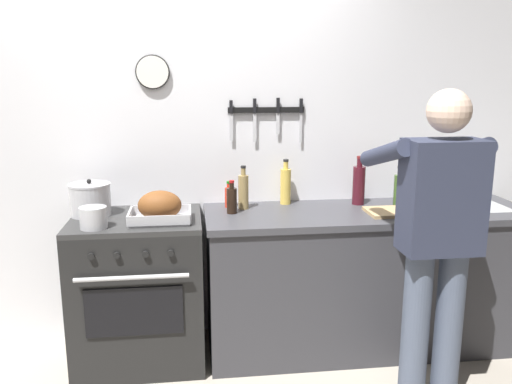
{
  "coord_description": "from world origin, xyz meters",
  "views": [
    {
      "loc": [
        0.11,
        -2.07,
        1.72
      ],
      "look_at": [
        0.48,
        0.85,
        1.07
      ],
      "focal_mm": 37.01,
      "sensor_mm": 36.0,
      "label": 1
    }
  ],
  "objects_px": {
    "saucepan": "(93,218)",
    "bottle_hot_sauce": "(229,197)",
    "roasting_pan": "(160,208)",
    "bottle_soy_sauce": "(232,200)",
    "stove": "(139,289)",
    "bottle_cooking_oil": "(286,185)",
    "stock_pot": "(90,199)",
    "cutting_board": "(397,212)",
    "bottle_vinegar": "(243,191)",
    "bottle_olive_oil": "(399,189)",
    "person_cook": "(437,232)",
    "bottle_wine_red": "(359,184)"
  },
  "relations": [
    {
      "from": "roasting_pan",
      "to": "bottle_vinegar",
      "type": "distance_m",
      "value": 0.56
    },
    {
      "from": "saucepan",
      "to": "bottle_wine_red",
      "type": "bearing_deg",
      "value": 12.33
    },
    {
      "from": "roasting_pan",
      "to": "cutting_board",
      "type": "height_order",
      "value": "roasting_pan"
    },
    {
      "from": "stove",
      "to": "cutting_board",
      "type": "relative_size",
      "value": 2.5
    },
    {
      "from": "cutting_board",
      "to": "bottle_hot_sauce",
      "type": "xyz_separation_m",
      "value": [
        -1.0,
        0.28,
        0.06
      ]
    },
    {
      "from": "bottle_hot_sauce",
      "to": "bottle_wine_red",
      "type": "bearing_deg",
      "value": -1.78
    },
    {
      "from": "stove",
      "to": "bottle_hot_sauce",
      "type": "bearing_deg",
      "value": 18.34
    },
    {
      "from": "saucepan",
      "to": "bottle_hot_sauce",
      "type": "xyz_separation_m",
      "value": [
        0.77,
        0.38,
        0.01
      ]
    },
    {
      "from": "cutting_board",
      "to": "bottle_olive_oil",
      "type": "bearing_deg",
      "value": 66.0
    },
    {
      "from": "saucepan",
      "to": "bottle_cooking_oil",
      "type": "relative_size",
      "value": 0.5
    },
    {
      "from": "stock_pot",
      "to": "cutting_board",
      "type": "relative_size",
      "value": 0.67
    },
    {
      "from": "bottle_cooking_oil",
      "to": "saucepan",
      "type": "bearing_deg",
      "value": -159.8
    },
    {
      "from": "person_cook",
      "to": "bottle_hot_sauce",
      "type": "xyz_separation_m",
      "value": [
        -0.98,
        0.85,
        0.02
      ]
    },
    {
      "from": "stove",
      "to": "saucepan",
      "type": "xyz_separation_m",
      "value": [
        -0.21,
        -0.19,
        0.51
      ]
    },
    {
      "from": "stove",
      "to": "bottle_soy_sauce",
      "type": "bearing_deg",
      "value": 3.27
    },
    {
      "from": "stock_pot",
      "to": "bottle_wine_red",
      "type": "bearing_deg",
      "value": 2.2
    },
    {
      "from": "cutting_board",
      "to": "bottle_olive_oil",
      "type": "relative_size",
      "value": 1.4
    },
    {
      "from": "bottle_hot_sauce",
      "to": "bottle_vinegar",
      "type": "height_order",
      "value": "bottle_vinegar"
    },
    {
      "from": "roasting_pan",
      "to": "bottle_cooking_oil",
      "type": "distance_m",
      "value": 0.85
    },
    {
      "from": "saucepan",
      "to": "cutting_board",
      "type": "xyz_separation_m",
      "value": [
        1.77,
        0.1,
        -0.05
      ]
    },
    {
      "from": "bottle_soy_sauce",
      "to": "roasting_pan",
      "type": "bearing_deg",
      "value": -162.48
    },
    {
      "from": "person_cook",
      "to": "bottle_cooking_oil",
      "type": "height_order",
      "value": "person_cook"
    },
    {
      "from": "stock_pot",
      "to": "bottle_soy_sauce",
      "type": "relative_size",
      "value": 1.2
    },
    {
      "from": "bottle_hot_sauce",
      "to": "bottle_olive_oil",
      "type": "bearing_deg",
      "value": -5.32
    },
    {
      "from": "bottle_wine_red",
      "to": "cutting_board",
      "type": "bearing_deg",
      "value": -58.09
    },
    {
      "from": "bottle_soy_sauce",
      "to": "bottle_cooking_oil",
      "type": "xyz_separation_m",
      "value": [
        0.37,
        0.2,
        0.04
      ]
    },
    {
      "from": "bottle_cooking_oil",
      "to": "bottle_vinegar",
      "type": "height_order",
      "value": "bottle_cooking_oil"
    },
    {
      "from": "bottle_hot_sauce",
      "to": "bottle_cooking_oil",
      "type": "distance_m",
      "value": 0.38
    },
    {
      "from": "bottle_olive_oil",
      "to": "bottle_hot_sauce",
      "type": "height_order",
      "value": "bottle_olive_oil"
    },
    {
      "from": "bottle_cooking_oil",
      "to": "stock_pot",
      "type": "bearing_deg",
      "value": -173.72
    },
    {
      "from": "bottle_soy_sauce",
      "to": "bottle_cooking_oil",
      "type": "bearing_deg",
      "value": 28.21
    },
    {
      "from": "stock_pot",
      "to": "bottle_olive_oil",
      "type": "relative_size",
      "value": 0.94
    },
    {
      "from": "saucepan",
      "to": "cutting_board",
      "type": "height_order",
      "value": "saucepan"
    },
    {
      "from": "stove",
      "to": "stock_pot",
      "type": "height_order",
      "value": "stock_pot"
    },
    {
      "from": "saucepan",
      "to": "bottle_soy_sauce",
      "type": "bearing_deg",
      "value": 16.1
    },
    {
      "from": "stove",
      "to": "roasting_pan",
      "type": "xyz_separation_m",
      "value": [
        0.15,
        -0.1,
        0.53
      ]
    },
    {
      "from": "bottle_olive_oil",
      "to": "bottle_cooking_oil",
      "type": "height_order",
      "value": "bottle_cooking_oil"
    },
    {
      "from": "roasting_pan",
      "to": "bottle_vinegar",
      "type": "height_order",
      "value": "bottle_vinegar"
    },
    {
      "from": "roasting_pan",
      "to": "bottle_vinegar",
      "type": "xyz_separation_m",
      "value": [
        0.5,
        0.24,
        0.03
      ]
    },
    {
      "from": "bottle_olive_oil",
      "to": "bottle_wine_red",
      "type": "bearing_deg",
      "value": 162.78
    },
    {
      "from": "stock_pot",
      "to": "cutting_board",
      "type": "height_order",
      "value": "stock_pot"
    },
    {
      "from": "person_cook",
      "to": "bottle_cooking_oil",
      "type": "bearing_deg",
      "value": 37.71
    },
    {
      "from": "stove",
      "to": "bottle_vinegar",
      "type": "bearing_deg",
      "value": 11.7
    },
    {
      "from": "bottle_olive_oil",
      "to": "bottle_soy_sauce",
      "type": "distance_m",
      "value": 1.07
    },
    {
      "from": "bottle_soy_sauce",
      "to": "bottle_vinegar",
      "type": "distance_m",
      "value": 0.13
    },
    {
      "from": "roasting_pan",
      "to": "bottle_vinegar",
      "type": "relative_size",
      "value": 1.29
    },
    {
      "from": "roasting_pan",
      "to": "bottle_cooking_oil",
      "type": "xyz_separation_m",
      "value": [
        0.79,
        0.33,
        0.04
      ]
    },
    {
      "from": "bottle_cooking_oil",
      "to": "bottle_vinegar",
      "type": "relative_size",
      "value": 1.07
    },
    {
      "from": "cutting_board",
      "to": "bottle_soy_sauce",
      "type": "relative_size",
      "value": 1.78
    },
    {
      "from": "roasting_pan",
      "to": "bottle_hot_sauce",
      "type": "bearing_deg",
      "value": 34.72
    }
  ]
}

